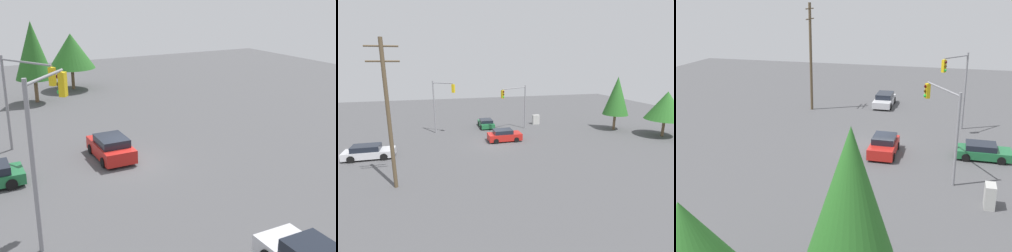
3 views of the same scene
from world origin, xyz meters
TOP-DOWN VIEW (x-y plane):
  - ground_plane at (0.00, 0.00)m, footprint 80.00×80.00m
  - sedan_silver at (-13.31, -1.67)m, footprint 4.72×2.02m
  - sedan_green at (0.28, 8.04)m, footprint 2.01×4.01m
  - sedan_red at (1.19, 0.71)m, footprint 4.01×2.04m
  - traffic_signal_main at (4.00, 5.08)m, footprint 4.12×2.55m
  - traffic_signal_cross at (-5.91, 5.86)m, footprint 2.78×2.22m
  - utility_pole_tall at (-9.83, -8.92)m, footprint 2.20×0.28m
  - electrical_cabinet at (8.07, 8.06)m, footprint 1.03×0.60m
  - tree_far at (21.50, -2.43)m, footprint 4.86×4.86m
  - tree_corner at (17.56, 2.09)m, footprint 3.41×3.41m

SIDE VIEW (x-z plane):
  - ground_plane at x=0.00m, z-range 0.00..0.00m
  - sedan_green at x=0.28m, z-range -0.01..1.19m
  - sedan_silver at x=-13.31m, z-range -0.02..1.37m
  - sedan_red at x=1.19m, z-range -0.03..1.41m
  - electrical_cabinet at x=8.07m, z-range 0.00..1.43m
  - tree_far at x=21.50m, z-range 1.10..6.89m
  - traffic_signal_main at x=4.00m, z-range 1.19..7.36m
  - traffic_signal_cross at x=-5.91m, z-range 1.22..8.20m
  - tree_corner at x=17.56m, z-range 1.08..8.49m
  - utility_pole_tall at x=-9.83m, z-range 0.30..11.32m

